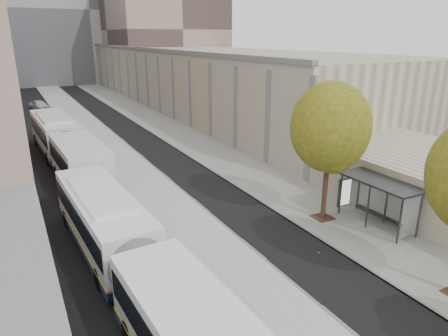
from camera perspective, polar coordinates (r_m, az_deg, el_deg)
bus_platform at (r=39.28m, az=-16.94°, el=3.17°), size 4.25×150.00×0.15m
sidewalk at (r=41.48m, az=-6.08°, el=4.60°), size 4.75×150.00×0.08m
building_tan at (r=71.71m, az=-6.65°, el=13.53°), size 18.00×92.00×8.00m
building_far_block at (r=99.98m, az=-19.68°, el=20.28°), size 30.00×18.00×30.00m
bus_shelter at (r=22.66m, az=21.70°, el=-2.63°), size 1.90×4.40×2.53m
tree_c at (r=21.68m, az=14.95°, el=5.62°), size 4.20×4.20×7.28m
bus_near at (r=16.64m, az=-13.41°, el=-11.96°), size 3.38×16.92×2.80m
bus_far at (r=33.97m, az=-21.82°, el=3.20°), size 3.62×18.79×3.11m
distant_car at (r=61.67m, az=-24.86°, el=8.13°), size 2.78×4.34×1.37m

